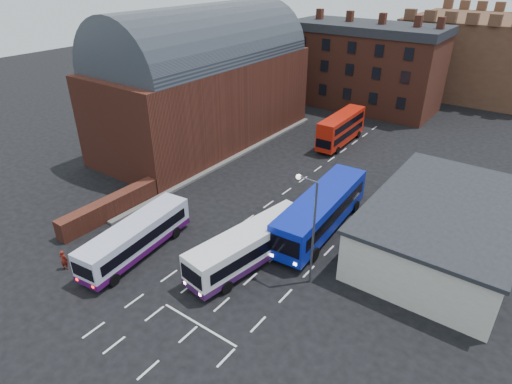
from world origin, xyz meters
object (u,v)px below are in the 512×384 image
Objects in this scene: bus_white_inbound at (250,244)px; pedestrian_red at (64,260)px; bus_red_double at (341,129)px; bus_white_outbound at (136,236)px; street_lamp at (310,222)px; pedestrian_beige at (87,262)px; bus_blue at (321,210)px.

bus_white_inbound reaches higher than pedestrian_red.
bus_white_outbound is at bearing 83.54° from bus_red_double.
bus_red_double is at bearing -124.95° from pedestrian_red.
bus_white_outbound reaches higher than pedestrian_red.
street_lamp is 4.98× the size of pedestrian_red.
street_lamp is at bearing 109.62° from bus_red_double.
pedestrian_beige is at bearing 81.62° from bus_red_double.
pedestrian_beige is at bearing 48.83° from bus_white_inbound.
bus_white_inbound is 7.38m from bus_blue.
pedestrian_red is at bearing 47.88° from bus_white_inbound.
pedestrian_red is 1.11× the size of pedestrian_beige.
bus_white_inbound is at bearing 70.10° from bus_blue.
bus_white_inbound is 6.75× the size of pedestrian_red.
bus_red_double reaches higher than pedestrian_red.
bus_red_double is at bearing -69.36° from bus_white_inbound.
pedestrian_beige is (1.48, 0.93, -0.08)m from pedestrian_red.
street_lamp is at bearing -174.03° from pedestrian_red.
street_lamp is (2.32, -6.24, 2.87)m from bus_blue.
bus_white_outbound is at bearing -149.22° from pedestrian_red.
pedestrian_red is (-2.91, -4.42, -0.81)m from bus_white_outbound.
pedestrian_beige is (-4.02, -33.41, -1.28)m from bus_red_double.
bus_blue reaches higher than pedestrian_beige.
bus_red_double reaches higher than bus_white_inbound.
bus_blue is at bearing 109.87° from bus_red_double.
pedestrian_red is at bearing 47.37° from bus_blue.
bus_blue is 1.34× the size of bus_red_double.
bus_red_double is 26.90m from street_lamp.
bus_red_double reaches higher than pedestrian_beige.
bus_blue reaches higher than bus_white_inbound.
bus_blue is (9.91, 11.22, 0.40)m from bus_white_outbound.
pedestrian_beige is (-9.24, -7.65, -1.00)m from bus_white_inbound.
bus_red_double is 6.49× the size of pedestrian_beige.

